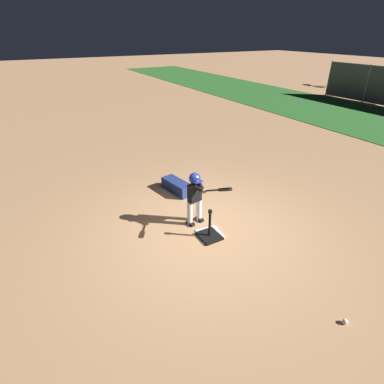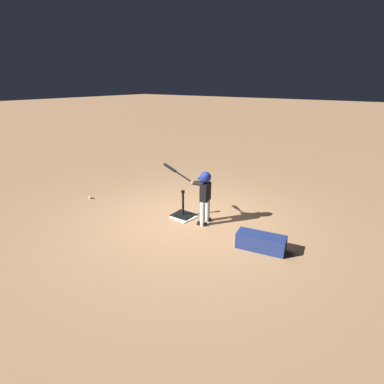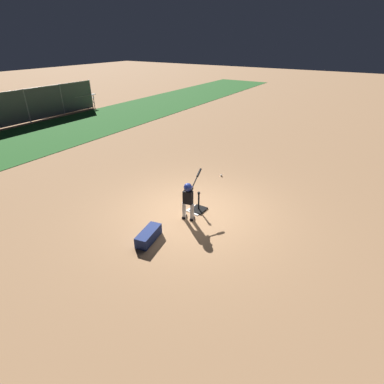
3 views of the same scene
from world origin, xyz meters
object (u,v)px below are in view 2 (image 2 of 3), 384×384
Objects in this scene: baseball at (90,197)px; equipment_bag at (261,242)px; batter_child at (203,191)px; batting_tee at (183,213)px.

baseball is 4.45m from equipment_bag.
batter_child is at bearing -22.10° from equipment_bag.
batter_child is 3.16m from baseball.
batting_tee is at bearing -19.24° from equipment_bag.
baseball is (2.51, 0.55, -0.04)m from batting_tee.
batting_tee is at bearing -0.89° from batter_child.
equipment_bag is at bearing -176.77° from baseball.
batter_child is 1.41× the size of equipment_bag.
baseball is at bearing 10.03° from batter_child.
batter_child is at bearing -169.97° from baseball.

